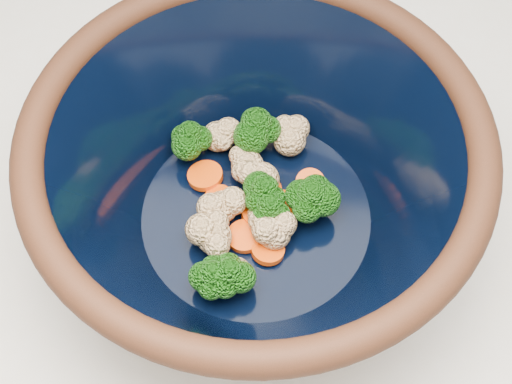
# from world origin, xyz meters

# --- Properties ---
(mixing_bowl) EXTENTS (0.46, 0.46, 0.16)m
(mixing_bowl) POSITION_xyz_m (-0.08, 0.04, 0.99)
(mixing_bowl) COLOR black
(mixing_bowl) RESTS_ON counter
(vegetable_pile) EXTENTS (0.16, 0.19, 0.06)m
(vegetable_pile) POSITION_xyz_m (-0.08, 0.05, 0.96)
(vegetable_pile) COLOR #608442
(vegetable_pile) RESTS_ON mixing_bowl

